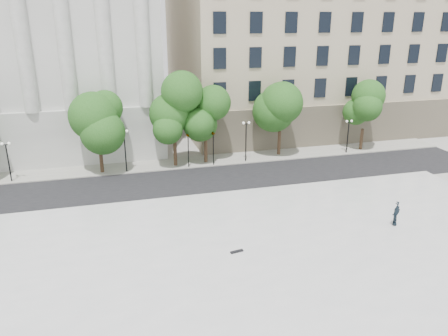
{
  "coord_description": "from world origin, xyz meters",
  "views": [
    {
      "loc": [
        -7.88,
        -20.12,
        14.95
      ],
      "look_at": [
        0.2,
        10.0,
        4.08
      ],
      "focal_mm": 35.0,
      "sensor_mm": 36.0,
      "label": 1
    }
  ],
  "objects_px": {
    "skateboard": "(237,251)",
    "person_lying": "(395,222)",
    "traffic_light_west": "(188,134)",
    "traffic_light_east": "(213,132)"
  },
  "relations": [
    {
      "from": "skateboard",
      "to": "person_lying",
      "type": "bearing_deg",
      "value": -7.01
    },
    {
      "from": "traffic_light_west",
      "to": "traffic_light_east",
      "type": "relative_size",
      "value": 1.0
    },
    {
      "from": "traffic_light_west",
      "to": "person_lying",
      "type": "xyz_separation_m",
      "value": [
        11.95,
        -17.83,
        -2.96
      ]
    },
    {
      "from": "traffic_light_west",
      "to": "person_lying",
      "type": "bearing_deg",
      "value": -56.18
    },
    {
      "from": "traffic_light_west",
      "to": "skateboard",
      "type": "xyz_separation_m",
      "value": [
        -0.3,
        -18.51,
        -3.17
      ]
    },
    {
      "from": "person_lying",
      "to": "traffic_light_east",
      "type": "bearing_deg",
      "value": 77.3
    },
    {
      "from": "person_lying",
      "to": "skateboard",
      "type": "bearing_deg",
      "value": 142.96
    },
    {
      "from": "traffic_light_west",
      "to": "skateboard",
      "type": "relative_size",
      "value": 4.78
    },
    {
      "from": "person_lying",
      "to": "skateboard",
      "type": "relative_size",
      "value": 2.08
    },
    {
      "from": "traffic_light_west",
      "to": "person_lying",
      "type": "distance_m",
      "value": 21.66
    }
  ]
}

